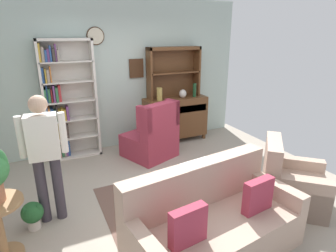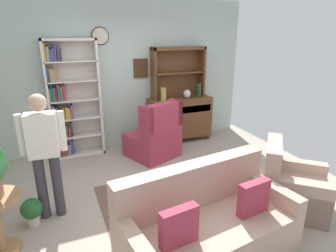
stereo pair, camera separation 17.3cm
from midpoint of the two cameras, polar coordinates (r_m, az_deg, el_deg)
name	(u,v)px [view 2 (the right image)]	position (r m, az deg, el deg)	size (l,w,h in m)	color
ground_plane	(167,194)	(4.19, 0.99, -13.57)	(5.40, 4.60, 0.02)	#9E9384
wall_back	(125,75)	(5.62, -7.74, 10.09)	(5.00, 0.09, 2.80)	#ADC1B7
area_rug	(189,202)	(4.03, 5.46, -14.86)	(2.29, 1.76, 0.01)	brown
bookshelf	(70,102)	(5.34, -18.20, 4.62)	(0.90, 0.30, 2.10)	silver
sideboard	(180,117)	(5.92, 3.16, 1.78)	(1.30, 0.45, 0.92)	brown
sideboard_hutch	(178,65)	(5.81, 2.87, 12.04)	(1.10, 0.26, 1.00)	brown
vase_tall	(163,94)	(5.56, -0.03, 6.40)	(0.11, 0.11, 0.25)	tan
vase_round	(187,94)	(5.80, 4.70, 6.44)	(0.15, 0.15, 0.17)	beige
bottle_wine	(199,90)	(5.89, 7.09, 7.11)	(0.07, 0.07, 0.28)	#194223
couch_floral	(207,226)	(3.13, 9.43, -19.20)	(1.90, 1.08, 0.90)	tan
armchair_floral	(290,188)	(4.11, 24.46, -11.19)	(1.08, 1.08, 0.88)	tan
wingback_chair	(155,137)	(5.15, -1.63, -2.27)	(1.02, 1.03, 1.05)	#A33347
potted_plant_small	(32,210)	(3.83, -24.44, -15.12)	(0.25, 0.25, 0.34)	beige
person_reading	(44,149)	(3.59, -22.30, -4.27)	(0.52, 0.23, 1.56)	#38333D
coffee_table	(181,179)	(3.82, 3.99, -10.65)	(0.80, 0.50, 0.42)	brown
book_stack	(186,170)	(3.84, 4.97, -8.86)	(0.22, 0.14, 0.07)	gold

